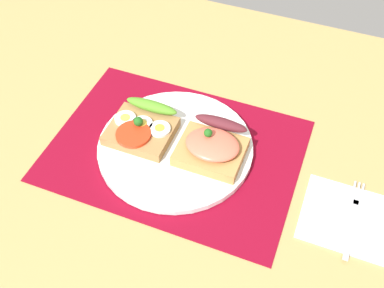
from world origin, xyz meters
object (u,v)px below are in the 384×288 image
Objects in this scene: sandwich_salmon at (212,146)px; napkin at (350,218)px; plate at (175,147)px; fork at (353,216)px; sandwich_egg_tomato at (141,128)px.

napkin is at bearing -8.52° from sandwich_salmon.
plate is 30.07cm from fork.
sandwich_salmon is 23.72cm from napkin.
sandwich_salmon is at bearing 172.08° from fork.
napkin is (29.60, -2.96, -0.55)cm from plate.
napkin is at bearing -149.60° from fork.
sandwich_salmon is at bearing 4.71° from plate.
fork reaches higher than napkin.
sandwich_egg_tomato is 36.40cm from fork.
fork is at bearing -7.92° from sandwich_salmon.
fork is at bearing -4.76° from sandwich_egg_tomato.
sandwich_salmon reaches higher than napkin.
sandwich_salmon is 23.97cm from fork.
sandwich_salmon is at bearing 1.24° from sandwich_egg_tomato.
fork is at bearing -5.28° from plate.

